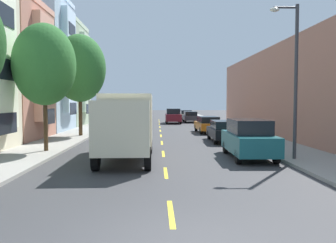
# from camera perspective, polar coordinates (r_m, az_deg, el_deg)

# --- Properties ---
(ground_plane) EXTENTS (160.00, 160.00, 0.00)m
(ground_plane) POSITION_cam_1_polar(r_m,az_deg,el_deg) (36.66, -1.33, -1.14)
(ground_plane) COLOR #38383A
(sidewalk_left) EXTENTS (3.20, 120.00, 0.14)m
(sidewalk_left) POSITION_cam_1_polar(r_m,az_deg,el_deg) (35.30, -12.90, -1.27)
(sidewalk_left) COLOR #99968E
(sidewalk_left) RESTS_ON ground_plane
(sidewalk_right) EXTENTS (3.20, 120.00, 0.14)m
(sidewalk_right) POSITION_cam_1_polar(r_m,az_deg,el_deg) (35.45, 10.26, -1.22)
(sidewalk_right) COLOR #99968E
(sidewalk_right) RESTS_ON ground_plane
(lane_centerline_dashes) EXTENTS (0.14, 47.20, 0.01)m
(lane_centerline_dashes) POSITION_cam_1_polar(r_m,az_deg,el_deg) (31.17, -1.23, -1.90)
(lane_centerline_dashes) COLOR yellow
(lane_centerline_dashes) RESTS_ON ground_plane
(townhouse_fourth_powder_blue) EXTENTS (12.13, 6.99, 12.54)m
(townhouse_fourth_powder_blue) POSITION_cam_1_polar(r_m,az_deg,el_deg) (35.62, -25.31, 8.20)
(townhouse_fourth_powder_blue) COLOR #9EB7CC
(townhouse_fourth_powder_blue) RESTS_ON ground_plane
(townhouse_fifth_sage) EXTENTS (12.42, 6.99, 11.65)m
(townhouse_fifth_sage) POSITION_cam_1_polar(r_m,az_deg,el_deg) (42.31, -21.58, 6.85)
(townhouse_fifth_sage) COLOR #99AD8E
(townhouse_fifth_sage) RESTS_ON ground_plane
(street_tree_second) EXTENTS (3.34, 3.34, 6.88)m
(street_tree_second) POSITION_cam_1_polar(r_m,az_deg,el_deg) (20.02, -19.69, 8.81)
(street_tree_second) COLOR #47331E
(street_tree_second) RESTS_ON sidewalk_left
(street_tree_third) EXTENTS (4.07, 4.07, 7.96)m
(street_tree_third) POSITION_cam_1_polar(r_m,az_deg,el_deg) (28.40, -14.33, 8.48)
(street_tree_third) COLOR #47331E
(street_tree_third) RESTS_ON sidewalk_left
(street_lamp) EXTENTS (1.35, 0.28, 7.13)m
(street_lamp) POSITION_cam_1_polar(r_m,az_deg,el_deg) (17.16, 19.89, 7.90)
(street_lamp) COLOR #38383D
(street_lamp) RESTS_ON sidewalk_right
(delivery_box_truck) EXTENTS (2.44, 7.80, 3.18)m
(delivery_box_truck) POSITION_cam_1_polar(r_m,az_deg,el_deg) (17.30, -6.68, 0.02)
(delivery_box_truck) COLOR beige
(delivery_box_truck) RESTS_ON ground_plane
(parked_wagon_orange) EXTENTS (1.93, 4.74, 1.50)m
(parked_wagon_orange) POSITION_cam_1_polar(r_m,az_deg,el_deg) (31.49, 6.52, -0.41)
(parked_wagon_orange) COLOR orange
(parked_wagon_orange) RESTS_ON ground_plane
(parked_hatchback_white) EXTENTS (1.78, 4.02, 1.50)m
(parked_hatchback_white) POSITION_cam_1_polar(r_m,az_deg,el_deg) (31.62, -9.27, -0.50)
(parked_hatchback_white) COLOR silver
(parked_hatchback_white) RESTS_ON ground_plane
(parked_wagon_champagne) EXTENTS (1.92, 4.74, 1.50)m
(parked_wagon_champagne) POSITION_cam_1_polar(r_m,az_deg,el_deg) (54.58, 2.98, 1.15)
(parked_wagon_champagne) COLOR tan
(parked_wagon_champagne) RESTS_ON ground_plane
(parked_suv_teal) EXTENTS (2.07, 4.85, 1.93)m
(parked_suv_teal) POSITION_cam_1_polar(r_m,az_deg,el_deg) (17.70, 13.15, -2.73)
(parked_suv_teal) COLOR #195B60
(parked_suv_teal) RESTS_ON ground_plane
(parked_wagon_black) EXTENTS (1.92, 4.74, 1.50)m
(parked_wagon_black) POSITION_cam_1_polar(r_m,az_deg,el_deg) (24.58, 9.15, -1.46)
(parked_wagon_black) COLOR black
(parked_wagon_black) RESTS_ON ground_plane
(parked_wagon_sky) EXTENTS (1.93, 4.74, 1.50)m
(parked_wagon_sky) POSITION_cam_1_polar(r_m,az_deg,el_deg) (53.26, -6.10, 1.08)
(parked_wagon_sky) COLOR #7A9EC6
(parked_wagon_sky) RESTS_ON ground_plane
(parked_wagon_charcoal) EXTENTS (1.83, 4.71, 1.50)m
(parked_wagon_charcoal) POSITION_cam_1_polar(r_m,az_deg,el_deg) (47.55, 3.67, 0.83)
(parked_wagon_charcoal) COLOR #333338
(parked_wagon_charcoal) RESTS_ON ground_plane
(moving_burgundy_sedan) EXTENTS (1.95, 4.80, 1.93)m
(moving_burgundy_sedan) POSITION_cam_1_polar(r_m,az_deg,el_deg) (45.14, 0.85, 0.94)
(moving_burgundy_sedan) COLOR maroon
(moving_burgundy_sedan) RESTS_ON ground_plane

